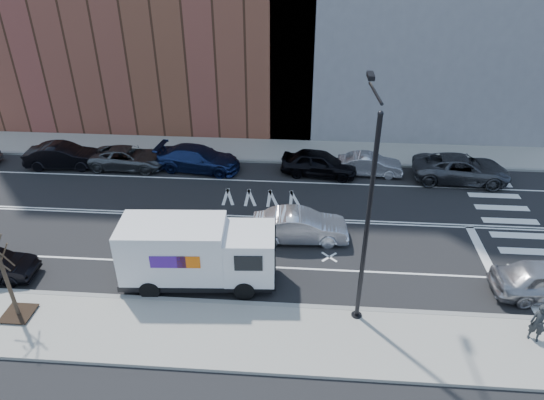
# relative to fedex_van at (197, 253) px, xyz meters

# --- Properties ---
(ground) EXTENTS (120.00, 120.00, 0.00)m
(ground) POSITION_rel_fedex_van_xyz_m (-0.01, 5.60, -1.64)
(ground) COLOR black
(ground) RESTS_ON ground
(sidewalk_near) EXTENTS (44.00, 3.60, 0.15)m
(sidewalk_near) POSITION_rel_fedex_van_xyz_m (-0.01, -3.20, -1.57)
(sidewalk_near) COLOR gray
(sidewalk_near) RESTS_ON ground
(sidewalk_far) EXTENTS (44.00, 3.60, 0.15)m
(sidewalk_far) POSITION_rel_fedex_van_xyz_m (-0.01, 14.40, -1.57)
(sidewalk_far) COLOR gray
(sidewalk_far) RESTS_ON ground
(curb_near) EXTENTS (44.00, 0.25, 0.17)m
(curb_near) POSITION_rel_fedex_van_xyz_m (-0.01, -1.40, -1.56)
(curb_near) COLOR gray
(curb_near) RESTS_ON ground
(curb_far) EXTENTS (44.00, 0.25, 0.17)m
(curb_far) POSITION_rel_fedex_van_xyz_m (-0.01, 12.60, -1.56)
(curb_far) COLOR gray
(curb_far) RESTS_ON ground
(crosswalk) EXTENTS (3.00, 14.00, 0.01)m
(crosswalk) POSITION_rel_fedex_van_xyz_m (15.99, 5.60, -1.64)
(crosswalk) COLOR white
(crosswalk) RESTS_ON ground
(road_markings) EXTENTS (40.00, 8.60, 0.01)m
(road_markings) POSITION_rel_fedex_van_xyz_m (-0.01, 5.60, -1.64)
(road_markings) COLOR white
(road_markings) RESTS_ON ground
(streetlight) EXTENTS (0.44, 4.02, 9.34)m
(streetlight) POSITION_rel_fedex_van_xyz_m (6.99, -1.31, 3.44)
(streetlight) COLOR black
(streetlight) RESTS_ON ground
(street_tree) EXTENTS (1.20, 1.20, 3.75)m
(street_tree) POSITION_rel_fedex_van_xyz_m (-7.02, -2.80, -0.19)
(street_tree) COLOR black
(street_tree) RESTS_ON ground
(fedex_van) EXTENTS (6.99, 2.77, 3.13)m
(fedex_van) POSITION_rel_fedex_van_xyz_m (0.00, 0.00, 0.00)
(fedex_van) COLOR black
(fedex_van) RESTS_ON ground
(far_parked_b) EXTENTS (4.92, 2.00, 1.59)m
(far_parked_b) POSITION_rel_fedex_van_xyz_m (-11.30, 10.97, -0.85)
(far_parked_b) COLOR black
(far_parked_b) RESTS_ON ground
(far_parked_c) EXTENTS (5.08, 2.45, 1.40)m
(far_parked_c) POSITION_rel_fedex_van_xyz_m (-6.97, 11.19, -0.95)
(far_parked_c) COLOR #494D51
(far_parked_c) RESTS_ON ground
(far_parked_d) EXTENTS (5.72, 2.93, 1.59)m
(far_parked_d) POSITION_rel_fedex_van_xyz_m (-2.32, 11.23, -0.85)
(far_parked_d) COLOR #16224E
(far_parked_d) RESTS_ON ground
(far_parked_e) EXTENTS (5.05, 2.58, 1.64)m
(far_parked_e) POSITION_rel_fedex_van_xyz_m (5.54, 11.08, -0.82)
(far_parked_e) COLOR black
(far_parked_e) RESTS_ON ground
(far_parked_f) EXTENTS (4.17, 1.58, 1.36)m
(far_parked_f) POSITION_rel_fedex_van_xyz_m (8.79, 11.37, -0.96)
(far_parked_f) COLOR #B1B1B6
(far_parked_f) RESTS_ON ground
(far_parked_g) EXTENTS (6.05, 3.06, 1.64)m
(far_parked_g) POSITION_rel_fedex_van_xyz_m (14.39, 10.94, -0.82)
(far_parked_g) COLOR #424348
(far_parked_g) RESTS_ON ground
(driving_sedan) EXTENTS (4.94, 1.95, 1.60)m
(driving_sedan) POSITION_rel_fedex_van_xyz_m (4.49, 3.72, -0.84)
(driving_sedan) COLOR silver
(driving_sedan) RESTS_ON ground
(pedestrian) EXTENTS (0.72, 0.61, 1.67)m
(pedestrian) POSITION_rel_fedex_van_xyz_m (13.78, -2.59, -0.66)
(pedestrian) COLOR #212527
(pedestrian) RESTS_ON sidewalk_near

